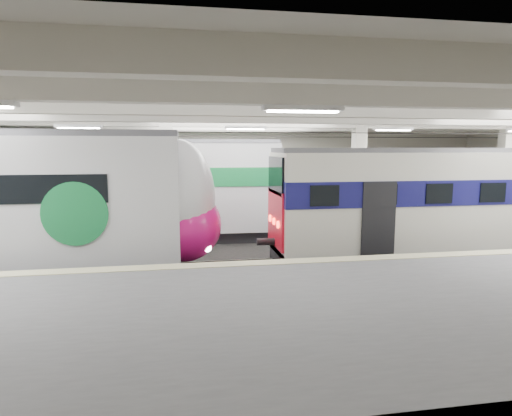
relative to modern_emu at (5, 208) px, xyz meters
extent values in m
cube|color=black|center=(7.88, 0.00, -2.37)|extent=(36.00, 24.00, 0.10)
cube|color=silver|center=(7.88, 0.00, 3.23)|extent=(36.00, 24.00, 0.20)
cube|color=beige|center=(7.88, 10.00, 0.43)|extent=(30.00, 0.10, 5.50)
cube|color=beige|center=(7.88, -10.00, 0.43)|extent=(30.00, 0.10, 5.50)
cube|color=#555658|center=(7.88, -6.50, -1.77)|extent=(30.00, 7.00, 1.10)
cube|color=#C5BF8B|center=(7.88, -3.25, -1.21)|extent=(30.00, 0.50, 0.02)
cube|color=beige|center=(4.88, 3.00, 0.43)|extent=(0.50, 0.50, 5.50)
cube|color=beige|center=(12.88, 3.00, 0.43)|extent=(0.50, 0.50, 5.50)
cube|color=beige|center=(19.88, 3.00, 0.43)|extent=(0.50, 0.50, 5.50)
cube|color=beige|center=(7.88, 0.00, 2.93)|extent=(30.00, 18.00, 0.50)
cube|color=#59544C|center=(7.88, 0.00, -2.24)|extent=(30.00, 1.52, 0.16)
cube|color=#59544C|center=(7.88, 5.50, -2.24)|extent=(30.00, 1.52, 0.16)
cylinder|color=black|center=(7.88, 0.00, 2.38)|extent=(30.00, 0.03, 0.03)
cylinder|color=black|center=(7.88, 5.50, 2.38)|extent=(30.00, 0.03, 0.03)
cube|color=white|center=(7.88, -2.00, 2.60)|extent=(26.00, 8.40, 0.12)
ellipsoid|color=silver|center=(5.38, 0.00, 0.19)|extent=(2.37, 2.93, 3.94)
ellipsoid|color=#CA106C|center=(5.50, 0.00, -0.69)|extent=(2.51, 2.99, 2.41)
cylinder|color=#167E3D|center=(2.43, -1.52, -0.01)|extent=(1.85, 0.06, 1.85)
cube|color=beige|center=(14.87, 0.00, -0.06)|extent=(12.38, 2.71, 3.52)
cube|color=#151457|center=(14.87, 0.00, 0.37)|extent=(12.42, 2.77, 0.86)
cube|color=red|center=(8.64, 0.00, -0.55)|extent=(0.08, 2.31, 1.94)
cube|color=black|center=(8.64, 0.00, 0.93)|extent=(0.08, 2.17, 1.27)
cube|color=#4C4C51|center=(14.87, 0.00, 1.79)|extent=(12.38, 2.12, 0.16)
cube|color=black|center=(14.87, 0.00, -1.97)|extent=(12.38, 1.90, 0.70)
cube|color=silver|center=(2.62, 5.50, 0.12)|extent=(14.39, 3.39, 3.88)
cube|color=#167E3D|center=(2.62, 5.50, 0.63)|extent=(14.43, 3.46, 0.82)
cube|color=#4C4C51|center=(2.62, 5.50, 2.16)|extent=(14.37, 2.88, 0.16)
cube|color=black|center=(2.62, 5.50, -2.02)|extent=(14.38, 3.09, 0.60)
camera|label=1|loc=(5.56, -14.29, 1.86)|focal=30.00mm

